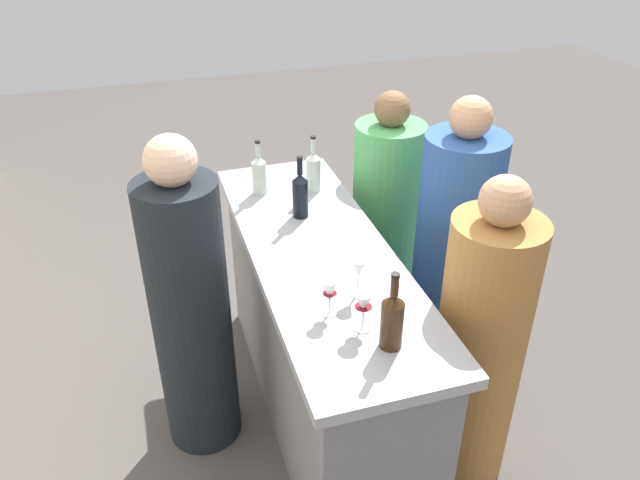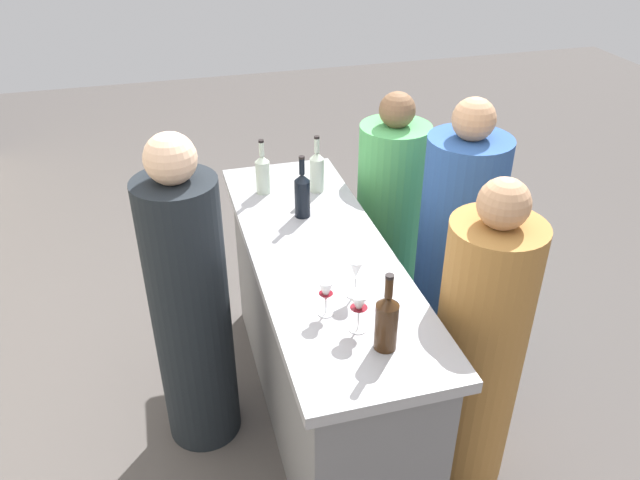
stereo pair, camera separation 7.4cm
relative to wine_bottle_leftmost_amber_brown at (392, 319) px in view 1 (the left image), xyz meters
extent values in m
plane|color=#4C4744|center=(0.69, 0.05, -1.12)|extent=(12.00, 12.00, 0.00)
cube|color=slate|center=(0.69, 0.05, -0.64)|extent=(1.81, 0.53, 0.95)
cube|color=#99999E|center=(0.69, 0.05, -0.14)|extent=(1.89, 0.61, 0.05)
cylinder|color=#331E0F|center=(0.00, 0.00, -0.03)|extent=(0.08, 0.08, 0.19)
cone|color=#331E0F|center=(0.00, 0.00, 0.09)|extent=(0.08, 0.08, 0.04)
cylinder|color=#331E0F|center=(0.00, 0.00, 0.14)|extent=(0.03, 0.03, 0.08)
cylinder|color=black|center=(0.00, 0.00, 0.19)|extent=(0.03, 0.03, 0.01)
cylinder|color=black|center=(1.01, 0.05, -0.02)|extent=(0.08, 0.08, 0.19)
cone|color=black|center=(1.01, 0.05, 0.09)|extent=(0.08, 0.08, 0.04)
cylinder|color=black|center=(1.01, 0.05, 0.14)|extent=(0.03, 0.03, 0.08)
cylinder|color=black|center=(1.01, 0.05, 0.19)|extent=(0.03, 0.03, 0.01)
cylinder|color=#B7C6B2|center=(1.25, -0.09, -0.03)|extent=(0.07, 0.07, 0.18)
cone|color=#B7C6B2|center=(1.25, -0.09, 0.08)|extent=(0.07, 0.07, 0.04)
cylinder|color=#B7C6B2|center=(1.25, -0.09, 0.14)|extent=(0.03, 0.03, 0.08)
cylinder|color=black|center=(1.25, -0.09, 0.18)|extent=(0.03, 0.03, 0.01)
cylinder|color=#B7C6B2|center=(1.31, 0.19, -0.03)|extent=(0.07, 0.07, 0.17)
cone|color=#B7C6B2|center=(1.31, 0.19, 0.07)|extent=(0.07, 0.07, 0.03)
cylinder|color=#B7C6B2|center=(1.31, 0.19, 0.13)|extent=(0.03, 0.03, 0.07)
cylinder|color=black|center=(1.31, 0.19, 0.17)|extent=(0.03, 0.03, 0.01)
cylinder|color=white|center=(0.32, 0.01, -0.12)|extent=(0.07, 0.07, 0.00)
cylinder|color=white|center=(0.32, 0.01, -0.08)|extent=(0.01, 0.01, 0.08)
cone|color=white|center=(0.32, 0.01, 0.01)|extent=(0.07, 0.07, 0.08)
cylinder|color=white|center=(0.12, 0.06, -0.12)|extent=(0.07, 0.07, 0.00)
cylinder|color=white|center=(0.12, 0.06, -0.08)|extent=(0.01, 0.01, 0.08)
cone|color=white|center=(0.12, 0.06, 0.00)|extent=(0.08, 0.08, 0.08)
cone|color=maroon|center=(0.12, 0.06, -0.03)|extent=(0.06, 0.06, 0.02)
cylinder|color=white|center=(0.24, 0.15, -0.12)|extent=(0.06, 0.06, 0.00)
cylinder|color=white|center=(0.24, 0.15, -0.08)|extent=(0.01, 0.01, 0.06)
cone|color=white|center=(0.24, 0.15, -0.01)|extent=(0.06, 0.06, 0.09)
cone|color=maroon|center=(0.24, 0.15, -0.04)|extent=(0.05, 0.05, 0.03)
cylinder|color=#9E6B33|center=(0.18, -0.51, -0.46)|extent=(0.46, 0.46, 1.32)
sphere|color=tan|center=(0.18, -0.51, 0.30)|extent=(0.20, 0.20, 0.20)
cylinder|color=#4CA559|center=(1.32, -0.54, -0.48)|extent=(0.49, 0.49, 1.29)
sphere|color=brown|center=(1.32, -0.54, 0.25)|extent=(0.19, 0.19, 0.19)
cylinder|color=#284C8C|center=(0.79, -0.69, -0.41)|extent=(0.48, 0.48, 1.41)
sphere|color=tan|center=(0.79, -0.69, 0.38)|extent=(0.20, 0.20, 0.20)
cylinder|color=black|center=(0.74, 0.65, -0.42)|extent=(0.41, 0.41, 1.39)
sphere|color=#D8AD8C|center=(0.74, 0.65, 0.37)|extent=(0.21, 0.21, 0.21)
camera|label=1|loc=(-1.58, 0.75, 1.39)|focal=35.34mm
camera|label=2|loc=(-1.60, 0.68, 1.39)|focal=35.34mm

